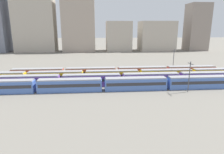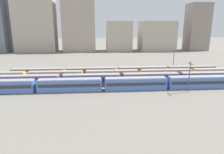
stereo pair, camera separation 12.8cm
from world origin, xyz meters
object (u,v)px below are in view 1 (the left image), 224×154
train_track_0 (167,83)px  catenary_pole_0 (189,75)px  catenary_pole_1 (173,61)px  train_track_2 (112,76)px  train_track_1 (179,78)px  train_track_3 (117,72)px

train_track_0 → catenary_pole_0: (5.02, -3.24, 3.01)m
catenary_pole_1 → catenary_pole_0: bearing=-100.6°
train_track_2 → catenary_pole_1: 26.21m
train_track_1 → catenary_pole_1: (3.15, 13.56, 3.49)m
catenary_pole_0 → catenary_pole_1: (4.11, 22.00, 0.48)m
train_track_2 → catenary_pole_1: catenary_pole_1 is taller
train_track_3 → catenary_pole_1: (22.45, 3.16, 3.49)m
train_track_2 → catenary_pole_0: 24.80m
train_track_1 → train_track_3: bearing=151.7°
train_track_0 → train_track_3: (-13.32, 15.60, 0.00)m
train_track_2 → catenary_pole_1: bearing=18.8°
train_track_0 → catenary_pole_0: bearing=-32.9°
catenary_pole_0 → catenary_pole_1: bearing=79.4°
train_track_0 → catenary_pole_1: 21.15m
train_track_0 → train_track_3: 20.51m
train_track_2 → train_track_3: same height
train_track_3 → catenary_pole_1: 22.94m
train_track_3 → catenary_pole_1: bearing=8.0°
train_track_1 → train_track_0: bearing=-139.0°
train_track_2 → catenary_pole_0: bearing=-33.7°
catenary_pole_0 → catenary_pole_1: size_ratio=0.90×
train_track_0 → train_track_1: 7.93m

